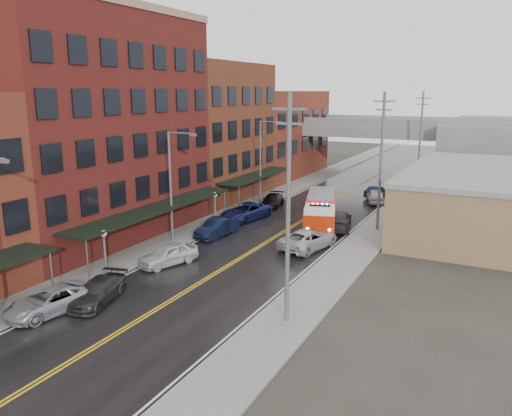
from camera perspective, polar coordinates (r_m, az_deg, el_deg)
The scene contains 30 objects.
road at distance 42.89m, azimuth 2.67°, elevation -3.06°, with size 11.00×160.00×0.02m, color black.
sidewalk_left at distance 46.22m, azimuth -5.61°, elevation -1.82°, with size 3.00×160.00×0.15m, color slate.
sidewalk_right at distance 40.56m, azimuth 12.13°, elevation -4.23°, with size 3.00×160.00×0.15m, color slate.
curb_left at distance 45.38m, azimuth -3.85°, elevation -2.07°, with size 0.30×160.00×0.15m, color gray.
curb_right at distance 40.98m, azimuth 9.90°, elevation -3.94°, with size 0.30×160.00×0.15m, color gray.
brick_building_b at distance 43.02m, azimuth -17.84°, elevation 8.56°, with size 9.00×20.00×18.00m, color #501515.
brick_building_c at distance 56.91m, azimuth -5.21°, elevation 8.62°, with size 9.00×15.00×15.00m, color #5A2D1B.
brick_building_far at distance 72.41m, azimuth 2.25°, elevation 8.46°, with size 9.00×20.00×12.00m, color maroon.
tan_building at distance 48.52m, azimuth 25.37°, elevation 0.61°, with size 14.00×22.00×5.00m, color #8F734D.
awning_1 at distance 40.10m, azimuth -11.30°, elevation -0.07°, with size 2.60×18.00×3.09m.
awning_2 at distance 54.62m, azimuth 0.07°, elevation 3.71°, with size 2.60×13.00×3.09m.
globe_lamp_1 at distance 34.49m, azimuth -16.98°, elevation -3.75°, with size 0.44×0.44×3.12m.
globe_lamp_2 at distance 45.23m, azimuth -4.71°, elevation 0.78°, with size 0.44×0.44×3.12m.
street_lamp_1 at distance 39.87m, azimuth -9.49°, elevation 3.16°, with size 2.64×0.22×9.00m.
street_lamp_2 at distance 53.44m, azimuth 0.73°, elevation 5.88°, with size 2.64×0.22×9.00m.
utility_pole_0 at distance 25.19m, azimuth 3.69°, elevation 0.03°, with size 1.80×0.24×12.00m.
utility_pole_1 at distance 44.01m, azimuth 14.10°, elevation 5.36°, with size 1.80×0.24×12.00m.
utility_pole_2 at distance 63.56m, azimuth 18.24°, elevation 7.42°, with size 1.80×0.24×12.00m.
overpass at distance 71.82m, azimuth 13.40°, elevation 8.06°, with size 40.00×10.00×7.50m.
fire_truck at distance 45.04m, azimuth 7.43°, elevation -0.21°, with size 5.17×8.74×3.04m.
parked_car_left_2 at distance 30.35m, azimuth -22.46°, elevation -9.79°, with size 2.31×5.01×1.39m, color #98999F.
parked_car_left_3 at distance 30.83m, azimuth -17.62°, elevation -9.07°, with size 1.88×4.63×1.34m, color #242326.
parked_car_left_4 at distance 35.99m, azimuth -10.02°, elevation -5.24°, with size 1.79×4.45×1.52m, color silver.
parked_car_left_5 at distance 42.33m, azimuth -4.49°, elevation -2.25°, with size 1.61×4.63×1.52m, color black.
parked_car_left_6 at distance 47.59m, azimuth -1.22°, elevation -0.43°, with size 2.63×5.71×1.59m, color #141A4E.
parked_car_left_7 at distance 52.84m, azimuth 1.84°, elevation 0.82°, with size 1.89×4.66×1.35m, color black.
parked_car_right_0 at distance 39.17m, azimuth 6.00°, elevation -3.55°, with size 2.58×5.60×1.56m, color #AFB1B7.
parked_car_right_1 at distance 45.16m, azimuth 9.31°, elevation -1.31°, with size 2.33×5.72×1.66m, color #28282B.
parked_car_right_2 at distance 56.35m, azimuth 13.50°, elevation 1.32°, with size 1.78×4.43×1.51m, color silver.
parked_car_right_3 at distance 59.40m, azimuth 13.77°, elevation 1.82°, with size 1.40×4.01×1.32m, color black.
Camera 1 is at (16.83, -7.56, 12.06)m, focal length 35.00 mm.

